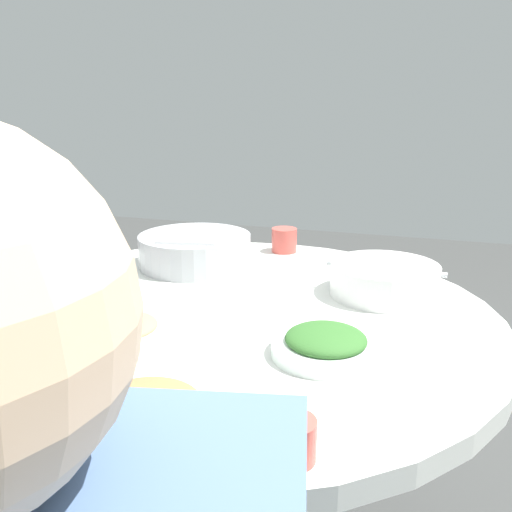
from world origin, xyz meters
The scene contains 9 objects.
round_dining_table centered at (0.00, 0.00, 0.65)m, with size 1.14×1.14×0.78m.
rice_bowl centered at (-0.28, -0.19, 0.82)m, with size 0.30×0.30×0.09m.
soup_bowl centered at (-0.20, 0.31, 0.81)m, with size 0.24×0.27×0.07m.
dish_eggplant centered at (0.05, -0.39, 0.79)m, with size 0.23×0.23×0.05m.
dish_shrimp centered at (0.20, -0.13, 0.79)m, with size 0.21×0.21×0.04m.
dish_greens centered at (0.15, 0.24, 0.80)m, with size 0.19×0.19×0.05m.
dish_tofu_braise centered at (0.43, 0.04, 0.79)m, with size 0.23×0.23×0.04m.
tea_cup_near centered at (0.44, 0.25, 0.80)m, with size 0.06×0.06×0.05m, color #CC5046.
tea_cup_far centered at (-0.49, 0.00, 0.81)m, with size 0.07×0.07×0.07m, color #C44B42.
Camera 1 is at (1.02, 0.39, 1.21)m, focal length 38.67 mm.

